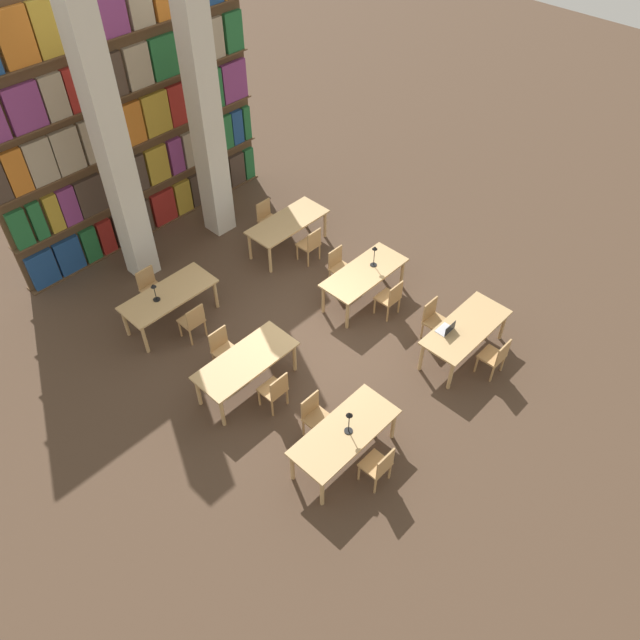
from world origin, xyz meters
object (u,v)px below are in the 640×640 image
(chair_1, at_px, (315,415))
(pillar_center, at_px, (204,108))
(reading_table_4, at_px, (169,297))
(chair_8, at_px, (193,321))
(pillar_left, at_px, (112,148))
(chair_11, at_px, (267,218))
(reading_table_1, at_px, (466,330))
(chair_6, at_px, (390,298))
(chair_0, at_px, (379,466))
(desk_lamp_0, at_px, (349,419))
(chair_7, at_px, (339,266))
(chair_9, at_px, (151,287))
(chair_10, at_px, (310,244))
(reading_table_0, at_px, (345,434))
(reading_table_3, at_px, (364,275))
(chair_5, at_px, (223,349))
(reading_table_2, at_px, (246,363))
(chair_2, at_px, (495,356))
(chair_4, at_px, (275,390))
(reading_table_5, at_px, (288,224))
(desk_lamp_1, at_px, (374,253))
(chair_3, at_px, (434,319))
(laptop, at_px, (446,329))
(desk_lamp_2, at_px, (154,289))

(chair_1, bearing_deg, pillar_center, -114.81)
(reading_table_4, height_order, chair_8, chair_8)
(chair_1, bearing_deg, pillar_left, -94.52)
(pillar_left, bearing_deg, chair_11, -20.43)
(reading_table_1, relative_size, chair_6, 2.19)
(chair_0, xyz_separation_m, chair_11, (3.22, 6.03, 0.00))
(chair_11, bearing_deg, chair_6, 88.20)
(chair_6, relative_size, chair_11, 1.00)
(pillar_left, xyz_separation_m, desk_lamp_0, (-0.44, -6.42, -1.93))
(chair_7, bearing_deg, pillar_left, -51.85)
(reading_table_4, relative_size, chair_9, 2.19)
(chair_6, relative_size, chair_10, 1.00)
(reading_table_0, height_order, chair_0, chair_0)
(chair_1, relative_size, reading_table_3, 0.46)
(reading_table_1, distance_m, chair_5, 4.51)
(reading_table_1, distance_m, reading_table_2, 4.10)
(chair_2, bearing_deg, chair_4, 144.72)
(reading_table_1, xyz_separation_m, chair_11, (-0.01, 5.42, -0.19))
(chair_4, bearing_deg, reading_table_1, -26.37)
(chair_6, height_order, chair_9, same)
(reading_table_3, relative_size, chair_6, 2.19)
(chair_0, relative_size, reading_table_1, 0.46)
(chair_1, relative_size, chair_9, 1.00)
(chair_4, distance_m, reading_table_5, 4.52)
(chair_2, bearing_deg, chair_10, 89.92)
(desk_lamp_1, relative_size, reading_table_4, 0.26)
(chair_3, xyz_separation_m, reading_table_3, (-0.12, 1.68, 0.19))
(chair_6, bearing_deg, laptop, -98.63)
(chair_3, distance_m, desk_lamp_1, 1.80)
(reading_table_4, xyz_separation_m, reading_table_5, (3.25, 0.01, 0.00))
(pillar_left, distance_m, reading_table_5, 4.02)
(reading_table_3, bearing_deg, reading_table_2, -179.41)
(reading_table_5, bearing_deg, reading_table_3, -92.75)
(pillar_center, relative_size, chair_2, 6.94)
(chair_5, height_order, chair_11, same)
(chair_7, relative_size, reading_table_4, 0.46)
(pillar_left, height_order, chair_2, pillar_left)
(chair_3, xyz_separation_m, chair_10, (0.01, 3.34, 0.00))
(chair_4, relative_size, chair_8, 1.00)
(laptop, distance_m, chair_8, 4.80)
(chair_1, xyz_separation_m, chair_4, (-0.09, 0.88, 0.00))
(desk_lamp_0, xyz_separation_m, chair_4, (-0.10, 1.62, -0.60))
(reading_table_5, bearing_deg, pillar_left, 148.02)
(desk_lamp_2, bearing_deg, chair_2, -57.06)
(reading_table_2, bearing_deg, chair_9, 88.14)
(reading_table_0, relative_size, chair_7, 2.19)
(chair_8, bearing_deg, desk_lamp_1, -25.74)
(chair_6, bearing_deg, chair_0, -143.48)
(reading_table_4, bearing_deg, reading_table_5, 0.24)
(chair_0, relative_size, laptop, 2.70)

